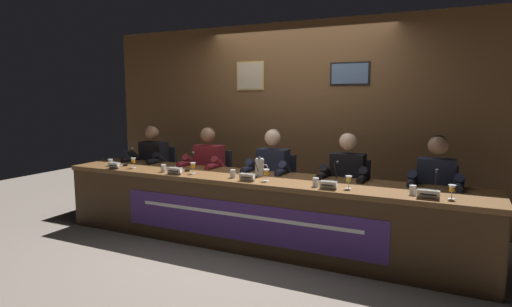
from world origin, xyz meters
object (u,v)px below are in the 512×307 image
at_px(juice_glass_left, 193,166).
at_px(panelist_far_right, 435,188).
at_px(juice_glass_far_left, 133,161).
at_px(water_cup_center, 233,174).
at_px(conference_table, 251,199).
at_px(microphone_far_right, 435,186).
at_px(nameplate_center, 247,177).
at_px(juice_glass_far_right, 452,189).
at_px(water_cup_far_right, 413,191).
at_px(microphone_center, 256,171).
at_px(chair_far_right, 435,210).
at_px(juice_glass_right, 349,180).
at_px(water_pitcher_central, 260,167).
at_px(chair_right, 349,201).
at_px(nameplate_right, 328,185).
at_px(panelist_far_left, 150,163).
at_px(chair_left, 214,186).
at_px(nameplate_far_right, 428,194).
at_px(panelist_center, 270,173).
at_px(water_cup_left, 163,169).
at_px(panelist_right, 346,180).
at_px(microphone_far_left, 127,160).
at_px(water_cup_right, 316,183).
at_px(juice_glass_center, 266,173).
at_px(water_cup_far_left, 110,163).
at_px(chair_far_left, 160,180).
at_px(microphone_left, 189,164).
at_px(nameplate_left, 174,171).
at_px(chair_center, 277,193).
at_px(panelist_left, 206,168).
at_px(nameplate_far_left, 114,165).
at_px(microphone_right, 335,176).

relative_size(juice_glass_left, panelist_far_right, 0.10).
bearing_deg(juice_glass_far_left, water_cup_center, -0.20).
relative_size(conference_table, microphone_far_right, 22.07).
height_order(nameplate_center, juice_glass_far_right, juice_glass_far_right).
bearing_deg(juice_glass_left, juice_glass_far_right, -0.83).
relative_size(water_cup_far_right, microphone_far_right, 0.39).
height_order(microphone_center, chair_far_right, microphone_center).
xyz_separation_m(juice_glass_right, water_pitcher_central, (-1.04, 0.23, 0.01)).
distance_m(chair_right, nameplate_right, 0.93).
height_order(panelist_far_left, chair_left, panelist_far_left).
bearing_deg(nameplate_far_right, panelist_center, 159.54).
bearing_deg(conference_table, water_cup_far_right, -1.90).
relative_size(water_cup_left, panelist_right, 0.07).
height_order(panelist_right, juice_glass_right, panelist_right).
xyz_separation_m(microphone_center, juice_glass_far_right, (1.92, -0.14, 0.01)).
relative_size(conference_table, microphone_center, 22.07).
bearing_deg(microphone_far_left, nameplate_center, -6.93).
bearing_deg(microphone_far_right, water_cup_right, -171.46).
bearing_deg(chair_far_right, water_cup_far_right, -101.78).
height_order(juice_glass_center, panelist_far_right, panelist_far_right).
height_order(water_cup_right, nameplate_far_right, water_cup_right).
xyz_separation_m(water_cup_far_left, water_pitcher_central, (1.96, 0.23, 0.06)).
bearing_deg(chair_right, chair_far_left, 180.00).
height_order(conference_table, water_cup_far_left, water_cup_far_left).
distance_m(microphone_left, panelist_right, 1.80).
height_order(juice_glass_left, water_cup_left, juice_glass_left).
bearing_deg(nameplate_left, water_cup_far_left, 173.66).
bearing_deg(nameplate_left, panelist_far_left, 143.58).
bearing_deg(juice_glass_center, juice_glass_right, 0.34).
bearing_deg(microphone_left, nameplate_far_right, -5.26).
height_order(chair_center, panelist_center, panelist_center).
relative_size(juice_glass_right, panelist_far_right, 0.10).
distance_m(water_cup_far_left, nameplate_right, 2.84).
relative_size(panelist_left, juice_glass_left, 10.03).
xyz_separation_m(microphone_center, panelist_far_right, (1.76, 0.44, -0.11)).
bearing_deg(juice_glass_left, microphone_far_left, 174.20).
bearing_deg(microphone_far_left, microphone_far_right, -0.12).
relative_size(water_cup_far_left, juice_glass_far_right, 0.69).
height_order(chair_left, nameplate_far_right, chair_left).
height_order(chair_right, microphone_far_right, microphone_far_right).
bearing_deg(juice_glass_right, chair_left, 158.65).
distance_m(juice_glass_right, water_cup_far_right, 0.57).
distance_m(nameplate_far_left, chair_center, 2.00).
xyz_separation_m(chair_center, chair_right, (0.89, 0.00, 0.00)).
relative_size(microphone_left, juice_glass_far_right, 1.74).
xyz_separation_m(microphone_far_left, panelist_left, (0.88, 0.44, -0.11)).
height_order(panelist_far_left, panelist_center, same).
height_order(water_cup_left, nameplate_right, water_cup_left).
bearing_deg(microphone_far_right, water_cup_left, -176.84).
bearing_deg(microphone_right, microphone_left, -178.58).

